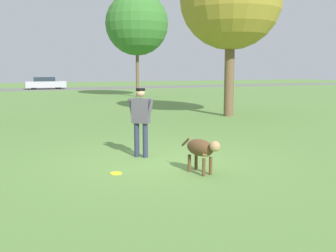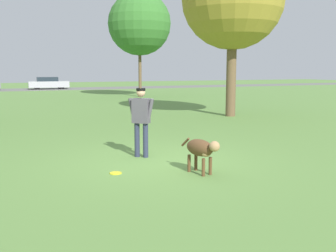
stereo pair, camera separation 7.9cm
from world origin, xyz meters
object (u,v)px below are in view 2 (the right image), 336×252
Objects in this scene: person at (141,116)px; dog at (201,149)px; parked_car_silver at (48,83)px; tree_far_right at (140,24)px; frisbee at (116,173)px.

person reaches higher than dog.
dog is at bearing -89.78° from parked_car_silver.
person is at bearing -109.43° from tree_far_right.
dog is (0.62, -2.00, -0.50)m from person.
person is 1.52× the size of dog.
frisbee is at bearing -128.18° from dog.
dog reaches higher than frisbee.
tree_far_right reaches higher than parked_car_silver.
dog is 38.27m from parked_car_silver.
dog is 4.42× the size of frisbee.
person is 0.40× the size of parked_car_silver.
parked_car_silver is (2.04, 36.24, -0.37)m from person.
frisbee is at bearing -92.33° from parked_car_silver.
parked_car_silver reaches higher than frisbee.
frisbee is at bearing -110.77° from tree_far_right.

